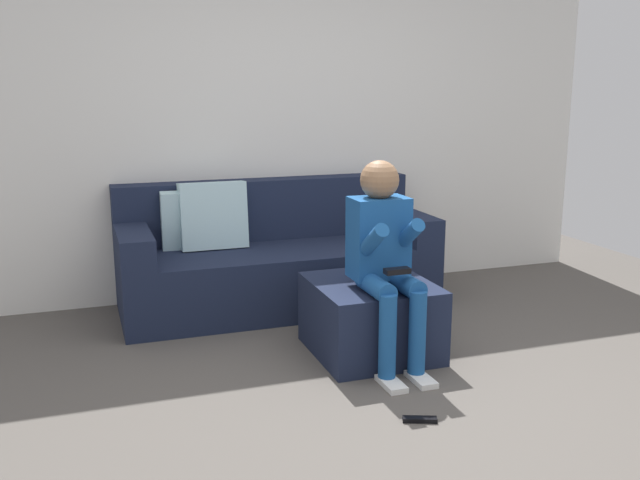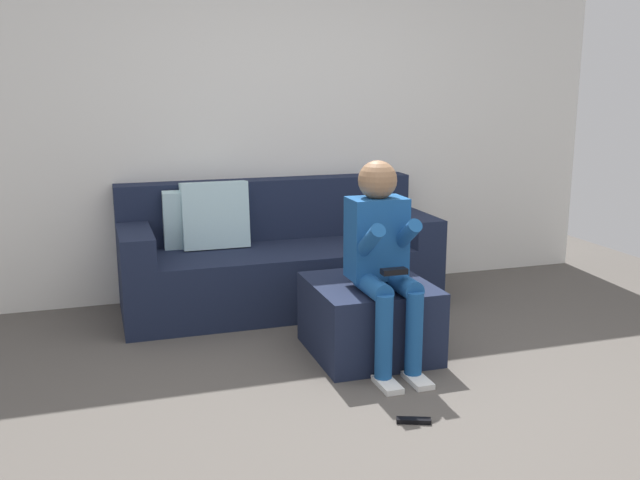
% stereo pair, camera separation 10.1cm
% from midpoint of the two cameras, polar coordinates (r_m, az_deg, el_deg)
% --- Properties ---
extents(ground_plane, '(6.65, 6.65, 0.00)m').
position_cam_midpoint_polar(ground_plane, '(3.49, 7.44, -14.20)').
color(ground_plane, '#544F49').
extents(wall_back, '(5.12, 0.10, 2.50)m').
position_cam_midpoint_polar(wall_back, '(5.34, -3.68, 9.19)').
color(wall_back, silver).
rests_on(wall_back, ground_plane).
extents(couch_sectional, '(2.18, 0.85, 0.90)m').
position_cam_midpoint_polar(couch_sectional, '(5.04, -4.43, -1.60)').
color(couch_sectional, '#192138').
rests_on(couch_sectional, ground_plane).
extents(ottoman, '(0.67, 0.71, 0.43)m').
position_cam_midpoint_polar(ottoman, '(4.18, 3.42, -6.28)').
color(ottoman, '#192138').
rests_on(ottoman, ground_plane).
extents(person_seated, '(0.32, 0.62, 1.15)m').
position_cam_midpoint_polar(person_seated, '(3.90, 4.49, -0.77)').
color(person_seated, '#194C8C').
rests_on(person_seated, ground_plane).
extents(remote_near_ottoman, '(0.17, 0.10, 0.02)m').
position_cam_midpoint_polar(remote_near_ottoman, '(3.46, 7.23, -14.22)').
color(remote_near_ottoman, black).
rests_on(remote_near_ottoman, ground_plane).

